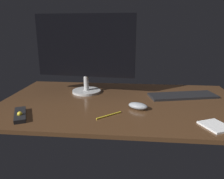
{
  "coord_description": "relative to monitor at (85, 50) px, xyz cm",
  "views": [
    {
      "loc": [
        7.17,
        -122.72,
        44.79
      ],
      "look_at": [
        -5.6,
        3.92,
        8.0
      ],
      "focal_mm": 35.55,
      "sensor_mm": 36.0,
      "label": 1
    }
  ],
  "objects": [
    {
      "name": "desk",
      "position": [
        23.92,
        -16.29,
        -29.17
      ],
      "size": [
        140.0,
        84.0,
        2.0
      ],
      "primitive_type": "cube",
      "color": "#4C301C",
      "rests_on": "ground"
    },
    {
      "name": "notepad",
      "position": [
        67.42,
        -46.02,
        -27.75
      ],
      "size": [
        14.33,
        15.37,
        0.85
      ],
      "primitive_type": "cube",
      "rotation": [
        0.0,
        0.0,
        -1.14
      ],
      "color": "white",
      "rests_on": "desk"
    },
    {
      "name": "monitor",
      "position": [
        0.0,
        0.0,
        0.0
      ],
      "size": [
        63.55,
        18.73,
        49.9
      ],
      "rotation": [
        0.0,
        0.0,
        -0.09
      ],
      "color": "#BABABA",
      "rests_on": "desk"
    },
    {
      "name": "pen",
      "position": [
        19.53,
        -38.5,
        -27.8
      ],
      "size": [
        11.3,
        10.43,
        0.74
      ],
      "primitive_type": "cylinder",
      "rotation": [
        0.0,
        1.57,
        0.74
      ],
      "color": "yellow",
      "rests_on": "desk"
    },
    {
      "name": "media_remote",
      "position": [
        -23.59,
        -43.72,
        -27.14
      ],
      "size": [
        12.92,
        18.85,
        3.48
      ],
      "rotation": [
        0.0,
        0.0,
        -1.11
      ],
      "color": "black",
      "rests_on": "desk"
    },
    {
      "name": "computer_mouse",
      "position": [
        33.79,
        -27.53,
        -26.47
      ],
      "size": [
        12.22,
        9.91,
        3.41
      ],
      "primitive_type": "ellipsoid",
      "rotation": [
        0.0,
        0.0,
        -0.42
      ],
      "color": "#999EA5",
      "rests_on": "desk"
    },
    {
      "name": "keyboard",
      "position": [
        61.91,
        -3.31,
        -27.48
      ],
      "size": [
        43.64,
        23.4,
        1.38
      ],
      "primitive_type": "cube",
      "rotation": [
        0.0,
        0.0,
        0.24
      ],
      "color": "black",
      "rests_on": "desk"
    }
  ]
}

